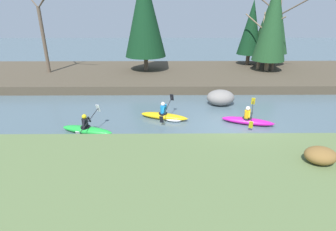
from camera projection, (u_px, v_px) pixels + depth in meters
ground_plane at (230, 129)px, 13.46m from camera, size 90.00×90.00×0.00m
riverbank_near at (272, 193)px, 8.19m from camera, size 44.00×6.93×0.79m
riverbank_far at (203, 75)px, 23.16m from camera, size 44.00×9.73×0.63m
conifer_tree_far_left at (144, 13)px, 21.64m from camera, size 3.52×3.52×8.31m
conifer_tree_left at (251, 28)px, 24.47m from camera, size 2.29×2.29×5.91m
conifer_tree_mid_left at (273, 20)px, 21.67m from camera, size 2.77×2.77×7.62m
conifer_tree_centre at (273, 18)px, 24.25m from camera, size 3.36×3.36×7.46m
bare_tree_upstream at (43, 32)px, 21.52m from camera, size 3.88×3.84×7.07m
bare_tree_mid_upstream at (261, 43)px, 22.92m from camera, size 2.72×2.69×4.86m
bare_tree_mid_downstream at (277, 35)px, 22.37m from camera, size 3.52×3.48×6.39m
shrub_clump_nearest at (320, 155)px, 9.00m from camera, size 1.07×0.89×0.58m
kayaker_lead at (248, 120)px, 13.99m from camera, size 2.75×2.02×1.20m
kayaker_middle at (166, 116)px, 14.60m from camera, size 2.76×2.02×1.20m
kayaker_trailing at (87, 129)px, 12.96m from camera, size 2.77×2.03×1.20m
boulder_midstream at (221, 98)px, 16.68m from camera, size 1.75×1.37×0.99m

